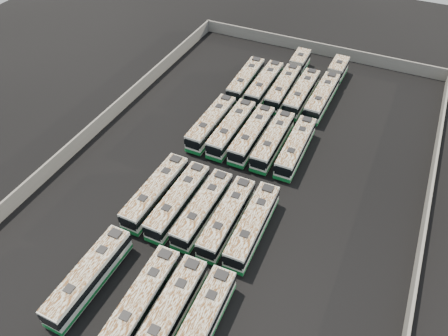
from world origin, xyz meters
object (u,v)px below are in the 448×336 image
Objects in this scene: bus_midfront_far_right at (253,226)px; bus_back_far_left at (246,80)px; bus_midback_far_right at (296,147)px; bus_front_right at (169,313)px; bus_midfront_far_left at (156,192)px; bus_back_far_right at (327,88)px; bus_front_center at (142,301)px; bus_midfront_left at (178,201)px; bus_back_right at (302,93)px; bus_front_far_right at (200,326)px; bus_back_left at (264,84)px; bus_midfront_center at (203,209)px; bus_midfront_right at (227,218)px; bus_midback_right at (273,141)px; bus_front_far_left at (89,276)px; bus_midback_left at (232,129)px; bus_midback_center at (252,135)px; bus_midback_far_left at (211,123)px.

bus_midfront_far_right is 30.27m from bus_back_far_left.
bus_front_right is at bearing -97.10° from bus_midback_far_right.
bus_back_far_right is (12.51, 31.00, -0.03)m from bus_midfront_far_left.
bus_midfront_left is at bearing 102.64° from bus_front_center.
bus_front_far_right is at bearing -84.98° from bus_back_right.
bus_back_left is (-9.33, 40.49, -0.04)m from bus_front_far_right.
bus_front_right is 1.04× the size of bus_midfront_center.
bus_midfront_right is 0.98× the size of bus_midfront_far_right.
bus_midback_right is 3.22m from bus_midback_far_right.
bus_front_center is 0.98× the size of bus_front_right.
bus_midfront_left is 0.65× the size of bus_back_far_right.
bus_front_far_left reaches higher than bus_back_far_right.
bus_midback_left is at bearing -119.28° from bus_back_far_right.
bus_midback_left is 3.07m from bus_midback_center.
bus_midfront_left is 1.00× the size of bus_midback_far_left.
bus_back_left is (-3.15, 40.62, -0.03)m from bus_front_center.
bus_midback_far_right is at bearing -88.94° from bus_back_far_right.
bus_midback_right is at bearing 0.31° from bus_midback_center.
bus_midback_left is 1.01× the size of bus_back_right.
bus_back_left is (-9.36, 12.73, 0.00)m from bus_midback_far_right.
bus_midfront_left reaches higher than bus_back_far_left.
bus_midfront_far_right reaches higher than bus_midback_far_right.
bus_midback_right is 1.01× the size of bus_back_far_left.
bus_front_center reaches higher than bus_back_left.
bus_front_far_left is 28.44m from bus_midback_center.
bus_midback_far_left is 1.00× the size of bus_back_right.
bus_front_far_left is 1.01× the size of bus_midfront_right.
bus_front_right is 27.88m from bus_midback_right.
bus_back_far_right is (3.22, 16.00, 0.01)m from bus_midback_right.
bus_back_far_right is at bearing 46.00° from bus_back_right.
bus_midfront_far_right is (-0.10, 12.86, -0.01)m from bus_front_far_right.
bus_front_right reaches higher than bus_midfront_center.
bus_front_far_right reaches higher than bus_midback_far_right.
bus_midback_far_left is at bearing -91.16° from bus_back_far_left.
bus_midback_far_right is at bearing 0.26° from bus_midback_right.
bus_midback_right is 12.74m from bus_back_right.
bus_front_right is 41.11m from bus_back_left.
bus_midfront_left is at bearing -101.38° from bus_midback_center.
bus_front_far_right is 12.86m from bus_midfront_far_right.
bus_back_left is (-6.19, 40.64, -0.06)m from bus_front_right.
bus_midback_far_right is at bearing 0.97° from bus_midback_far_left.
bus_midfront_far_left is 1.02× the size of bus_back_right.
bus_midback_right is (9.28, 15.00, -0.04)m from bus_midfront_far_left.
bus_midfront_center is at bearing -113.15° from bus_midback_far_right.
bus_back_far_left is 12.96m from bus_back_far_right.
bus_front_far_right is at bearing -88.98° from bus_back_far_right.
bus_midfront_far_left is 0.65× the size of bus_back_far_right.
bus_midfront_center is 31.64m from bus_back_far_right.
bus_front_far_left is at bearing -102.32° from bus_back_right.
bus_midback_left reaches higher than bus_midfront_left.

